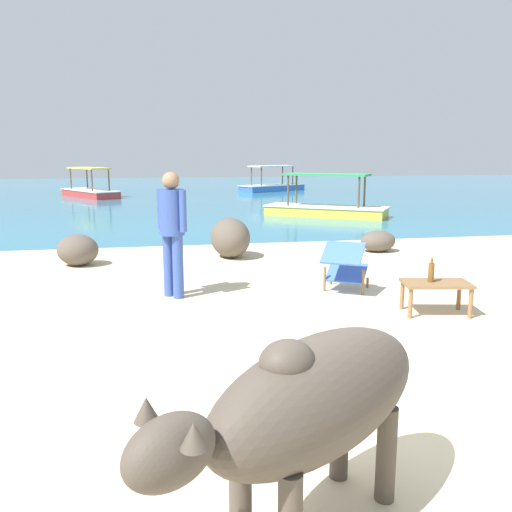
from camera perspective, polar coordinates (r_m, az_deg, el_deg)
sand_beach at (r=4.48m, az=10.33°, el=-13.79°), size 18.00×14.00×0.04m
water_surface at (r=25.90m, az=-7.37°, el=6.62°), size 60.00×36.00×0.03m
cow at (r=2.63m, az=6.22°, el=-15.14°), size 1.70×1.38×1.04m
low_bench_table at (r=6.51m, az=18.76°, el=-3.17°), size 0.83×0.58×0.38m
bottle at (r=6.46m, az=18.28°, el=-1.63°), size 0.07×0.07×0.30m
deck_chair_near at (r=7.22m, az=9.51°, el=-0.88°), size 0.85×0.93×0.68m
person_standing at (r=6.88m, az=-8.99°, el=3.31°), size 0.36×0.41×1.62m
shore_rock_large at (r=10.43m, az=12.96°, el=1.57°), size 0.77×0.65×0.40m
shore_rock_medium at (r=9.58m, az=-2.78°, el=1.97°), size 0.84×1.04×0.72m
shore_rock_small at (r=9.36m, az=-18.58°, el=0.61°), size 0.86×0.82×0.52m
boat_red at (r=24.74m, az=-17.37°, el=6.70°), size 2.89×3.74×1.29m
boat_yellow at (r=16.33m, az=7.49°, el=5.20°), size 3.69×3.01×1.29m
boat_blue at (r=27.58m, az=1.76°, el=7.56°), size 3.76×2.82×1.29m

